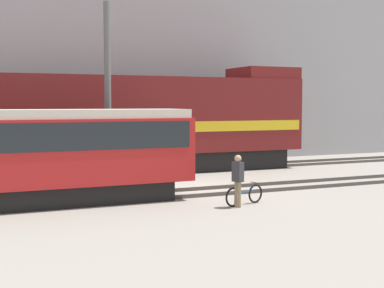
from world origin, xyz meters
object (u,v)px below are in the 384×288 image
(utility_pole_right, at_px, (108,94))
(bicycle, at_px, (244,195))
(freight_locomotive, at_px, (130,123))
(streetcar, at_px, (24,151))
(person, at_px, (238,175))

(utility_pole_right, bearing_deg, bicycle, -62.60)
(bicycle, relative_size, utility_pole_right, 0.22)
(freight_locomotive, bearing_deg, streetcar, -129.93)
(streetcar, xyz_separation_m, bicycle, (6.75, -2.62, -1.49))
(freight_locomotive, distance_m, bicycle, 9.61)
(freight_locomotive, height_order, utility_pole_right, utility_pole_right)
(streetcar, height_order, bicycle, streetcar)
(freight_locomotive, height_order, streetcar, freight_locomotive)
(freight_locomotive, relative_size, bicycle, 10.86)
(freight_locomotive, bearing_deg, utility_pole_right, -120.05)
(streetcar, distance_m, bicycle, 7.39)
(person, distance_m, utility_pole_right, 7.31)
(freight_locomotive, bearing_deg, bicycle, -82.90)
(person, bearing_deg, freight_locomotive, 94.58)
(streetcar, height_order, utility_pole_right, utility_pole_right)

